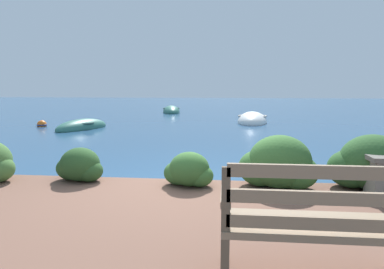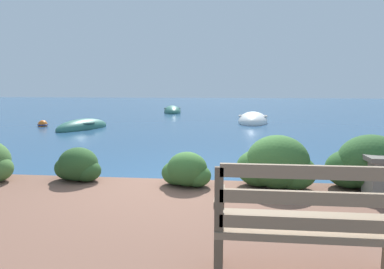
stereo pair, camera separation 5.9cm
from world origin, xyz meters
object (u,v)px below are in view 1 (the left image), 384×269
object	(u,v)px
rowboat_nearest	(82,127)
rowboat_far	(171,112)
park_bench	(318,221)
mooring_buoy	(42,125)
rowboat_mid	(252,121)

from	to	relation	value
rowboat_nearest	rowboat_far	bearing A→B (deg)	7.47
park_bench	mooring_buoy	distance (m)	13.43
park_bench	mooring_buoy	size ratio (longest dim) A/B	3.36
park_bench	rowboat_far	bearing A→B (deg)	96.65
park_bench	mooring_buoy	bearing A→B (deg)	121.40
park_bench	rowboat_far	world-z (taller)	park_bench
park_bench	rowboat_far	size ratio (longest dim) A/B	0.54
rowboat_far	mooring_buoy	world-z (taller)	rowboat_far
rowboat_far	mooring_buoy	distance (m)	8.54
rowboat_mid	mooring_buoy	xyz separation A→B (m)	(-8.59, -2.20, -0.01)
rowboat_far	mooring_buoy	xyz separation A→B (m)	(-4.12, -7.48, 0.00)
rowboat_far	mooring_buoy	bearing A→B (deg)	138.61
rowboat_nearest	rowboat_mid	size ratio (longest dim) A/B	0.95
park_bench	rowboat_mid	size ratio (longest dim) A/B	0.51
park_bench	rowboat_nearest	world-z (taller)	park_bench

